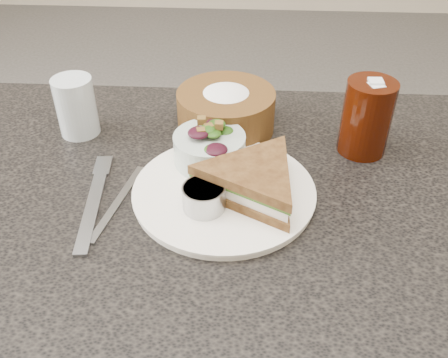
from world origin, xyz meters
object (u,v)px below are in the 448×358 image
Objects in this scene: salad_bowl at (209,144)px; water_glass at (76,106)px; bread_basket at (226,104)px; cola_glass at (367,114)px; dining_table at (215,352)px; dinner_plate at (224,192)px; dressing_ramekin at (204,198)px; sandwich at (254,181)px.

water_glass is at bearing 158.98° from salad_bowl.
bread_basket is 0.25m from water_glass.
cola_glass is (0.23, -0.05, 0.02)m from bread_basket.
salad_bowl is at bearing 97.28° from dining_table.
bread_basket reaches higher than dining_table.
dinner_plate is 4.40× the size of dressing_ramekin.
salad_bowl reaches higher than dressing_ramekin.
dining_table is 3.79× the size of dinner_plate.
salad_bowl is at bearing -21.02° from water_glass.
dressing_ramekin is (-0.01, -0.02, 0.40)m from dining_table.
dressing_ramekin is at bearing -126.02° from sandwich.
salad_bowl is 0.11m from dressing_ramekin.
water_glass is (-0.23, 0.09, 0.01)m from salad_bowl.
water_glass is at bearing 176.90° from cola_glass.
dining_table is 9.00× the size of salad_bowl.
salad_bowl is at bearing 159.90° from sandwich.
cola_glass is at bearing 14.52° from salad_bowl.
sandwich is 0.20m from bread_basket.
dinner_plate is 2.61× the size of water_glass.
dining_table is 0.42m from sandwich.
dressing_ramekin reaches higher than dining_table.
salad_bowl is (-0.01, 0.09, 0.42)m from dining_table.
dressing_ramekin is (0.00, -0.11, -0.01)m from salad_bowl.
bread_basket is at bearing 6.26° from water_glass.
dining_table is 0.52m from water_glass.
bread_basket is (0.02, 0.12, 0.00)m from salad_bowl.
dinner_plate is 1.42× the size of sandwich.
cola_glass is at bearing -3.10° from water_glass.
dinner_plate is 0.05m from sandwich.
bread_basket is (-0.05, 0.20, 0.01)m from sandwich.
bread_basket reaches higher than sandwich.
cola_glass is (0.18, 0.14, 0.03)m from sandwich.
salad_bowl is 0.25m from water_glass.
salad_bowl is at bearing 111.06° from dinner_plate.
salad_bowl reaches higher than sandwich.
sandwich is at bearing -75.61° from bread_basket.
dressing_ramekin is 0.30m from cola_glass.
water_glass reaches higher than dressing_ramekin.
bread_basket is at bearing 92.31° from dinner_plate.
water_glass reaches higher than salad_bowl.
dressing_ramekin is at bearing -94.42° from bread_basket.
dressing_ramekin is (-0.03, -0.04, 0.02)m from dinner_plate.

